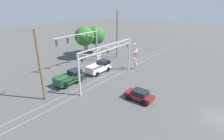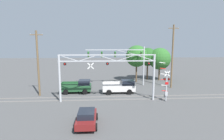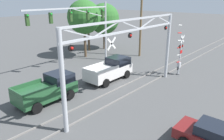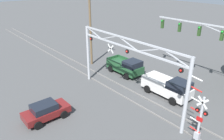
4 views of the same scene
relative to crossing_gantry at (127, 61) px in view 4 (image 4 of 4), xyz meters
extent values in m
cube|color=gray|center=(0.01, 0.28, -4.10)|extent=(80.00, 0.08, 0.10)
cube|color=gray|center=(0.01, 1.72, -4.10)|extent=(80.00, 0.08, 0.10)
cylinder|color=#B7BABF|center=(-6.28, 0.00, -1.01)|extent=(0.29, 0.29, 6.29)
cylinder|color=#B7BABF|center=(6.30, 0.00, -1.01)|extent=(0.29, 0.29, 6.29)
cube|color=#B7BABF|center=(0.01, 0.00, 1.27)|extent=(12.87, 0.14, 0.14)
cube|color=#B7BABF|center=(0.01, 0.00, 2.07)|extent=(12.87, 0.14, 0.14)
cube|color=#B7BABF|center=(-5.02, 0.00, 1.67)|extent=(2.54, 0.08, 0.88)
cube|color=#B7BABF|center=(-2.51, 0.00, 1.67)|extent=(2.54, 0.08, 0.88)
cube|color=#B7BABF|center=(0.01, 0.00, 1.67)|extent=(2.54, 0.08, 0.88)
cube|color=#B7BABF|center=(2.53, 0.00, 1.67)|extent=(2.54, 0.08, 0.88)
cube|color=#B7BABF|center=(5.05, 0.00, 1.67)|extent=(2.54, 0.08, 0.88)
cylinder|color=black|center=(-5.54, 0.00, 0.91)|extent=(0.38, 0.10, 0.38)
sphere|color=red|center=(-5.54, -0.07, 0.91)|extent=(0.18, 0.18, 0.18)
cylinder|color=#B7BABF|center=(-5.54, 0.00, 1.15)|extent=(0.04, 0.04, 0.10)
cylinder|color=black|center=(0.01, 0.00, 0.91)|extent=(0.38, 0.10, 0.38)
sphere|color=red|center=(0.01, -0.07, 0.91)|extent=(0.18, 0.18, 0.18)
cylinder|color=#B7BABF|center=(0.01, 0.00, 1.15)|extent=(0.04, 0.04, 0.10)
cylinder|color=black|center=(5.56, 0.00, 0.91)|extent=(0.38, 0.10, 0.38)
sphere|color=red|center=(5.56, -0.07, 0.91)|extent=(0.18, 0.18, 0.18)
cylinder|color=#B7BABF|center=(5.56, 0.00, 1.15)|extent=(0.04, 0.04, 0.10)
cube|color=white|center=(-2.19, -0.10, 0.65)|extent=(0.88, 0.03, 0.88)
cube|color=white|center=(-2.19, -0.10, 0.65)|extent=(0.88, 0.03, 0.88)
cylinder|color=black|center=(-2.19, -0.12, 0.65)|extent=(0.04, 0.04, 0.02)
cylinder|color=#B7BABF|center=(7.85, -0.66, -2.09)|extent=(0.16, 0.16, 4.13)
cube|color=white|center=(7.85, -0.77, -0.37)|extent=(0.78, 0.03, 0.78)
cube|color=white|center=(7.85, -0.77, -0.37)|extent=(0.78, 0.03, 0.78)
cylinder|color=black|center=(7.85, -0.80, -0.37)|extent=(0.04, 0.04, 0.02)
cylinder|color=black|center=(7.57, -0.66, -1.12)|extent=(0.32, 0.09, 0.32)
sphere|color=red|center=(7.57, -0.72, -1.12)|extent=(0.16, 0.16, 0.16)
cylinder|color=black|center=(8.13, -0.66, -1.12)|extent=(0.32, 0.09, 0.32)
sphere|color=red|center=(8.13, -0.72, -1.12)|extent=(0.16, 0.16, 0.16)
cube|color=#B7BABF|center=(7.85, -0.66, -1.12)|extent=(0.64, 0.06, 0.06)
cube|color=red|center=(7.85, -0.76, -1.67)|extent=(0.44, 0.02, 0.32)
cube|color=#B2B2B7|center=(7.85, -0.66, -3.10)|extent=(0.36, 0.28, 0.56)
cylinder|color=red|center=(7.63, -0.66, -2.72)|extent=(0.77, 0.09, 0.18)
cylinder|color=white|center=(7.54, -0.66, -1.97)|extent=(0.77, 0.09, 0.18)
cylinder|color=red|center=(7.44, -0.66, -1.21)|extent=(0.77, 0.09, 0.18)
cylinder|color=white|center=(7.35, -0.66, -0.46)|extent=(0.77, 0.09, 0.18)
cylinder|color=red|center=(7.26, -0.66, 0.30)|extent=(0.77, 0.09, 0.18)
cylinder|color=white|center=(7.17, -0.66, 1.06)|extent=(0.77, 0.09, 0.18)
cube|color=#3F3F42|center=(7.72, -0.66, -3.45)|extent=(0.24, 0.12, 0.36)
cube|color=#B7BABF|center=(1.74, 8.98, 2.50)|extent=(10.73, 0.14, 0.14)
cylinder|color=#B7BABF|center=(-3.12, 8.98, 2.35)|extent=(0.04, 0.04, 0.30)
cube|color=#28471E|center=(-3.12, 8.98, 1.68)|extent=(0.30, 0.26, 1.04)
sphere|color=green|center=(-3.12, 8.81, 2.07)|extent=(0.18, 0.18, 0.18)
cylinder|color=#B7BABF|center=(-0.69, 8.98, 2.35)|extent=(0.04, 0.04, 0.30)
cube|color=#28471E|center=(-0.69, 8.98, 1.68)|extent=(0.30, 0.26, 1.04)
sphere|color=green|center=(-0.69, 8.81, 2.07)|extent=(0.18, 0.18, 0.18)
cylinder|color=#B7BABF|center=(1.74, 8.98, 2.35)|extent=(0.04, 0.04, 0.30)
cube|color=#28471E|center=(1.74, 8.98, 1.68)|extent=(0.30, 0.26, 1.04)
sphere|color=green|center=(1.74, 8.81, 2.07)|extent=(0.18, 0.18, 0.18)
cylinder|color=#B7BABF|center=(4.17, 8.98, 2.35)|extent=(0.04, 0.04, 0.30)
cube|color=#28471E|center=(4.17, 8.98, 1.68)|extent=(0.30, 0.26, 1.04)
sphere|color=green|center=(4.17, 8.81, 2.07)|extent=(0.18, 0.18, 0.18)
cube|color=silver|center=(1.90, 3.84, -3.29)|extent=(5.05, 2.08, 0.91)
cube|color=black|center=(3.34, 3.84, -2.48)|extent=(1.88, 1.91, 0.71)
cube|color=silver|center=(0.86, 2.84, -2.68)|extent=(2.77, 0.08, 0.32)
cube|color=silver|center=(0.86, 4.84, -2.68)|extent=(2.77, 0.08, 0.32)
cube|color=silver|center=(-0.58, 3.84, -2.68)|extent=(0.10, 2.00, 0.32)
cylinder|color=black|center=(3.47, 2.79, -3.75)|extent=(0.80, 0.24, 0.80)
cylinder|color=black|center=(3.47, 4.89, -3.75)|extent=(0.80, 0.24, 0.80)
cylinder|color=black|center=(0.33, 2.79, -3.75)|extent=(0.80, 0.24, 0.80)
cylinder|color=black|center=(0.33, 4.89, -3.75)|extent=(0.80, 0.24, 0.80)
cube|color=#23512D|center=(-4.80, 4.35, -3.29)|extent=(4.71, 2.08, 0.91)
cube|color=black|center=(-3.47, 4.35, -2.48)|extent=(1.75, 1.91, 0.71)
cube|color=#23512D|center=(-5.77, 3.35, -2.68)|extent=(2.55, 0.08, 0.32)
cube|color=#23512D|center=(-5.77, 5.35, -2.68)|extent=(2.55, 0.08, 0.32)
cube|color=#23512D|center=(-7.10, 4.35, -2.68)|extent=(0.10, 2.00, 0.32)
cylinder|color=black|center=(-3.34, 3.30, -3.75)|extent=(0.80, 0.24, 0.80)
cylinder|color=black|center=(-3.34, 5.40, -3.75)|extent=(0.80, 0.24, 0.80)
cylinder|color=black|center=(-6.26, 3.30, -3.75)|extent=(0.80, 0.24, 0.80)
cylinder|color=black|center=(-6.26, 5.40, -3.75)|extent=(0.80, 0.24, 0.80)
cube|color=maroon|center=(-2.21, -7.21, -3.52)|extent=(1.76, 3.84, 0.59)
cube|color=black|center=(-2.21, -7.36, -2.95)|extent=(1.49, 1.99, 0.55)
cylinder|color=black|center=(-3.10, -6.06, -3.81)|extent=(0.24, 0.68, 0.68)
cylinder|color=black|center=(-1.32, -6.06, -3.81)|extent=(0.24, 0.68, 0.68)
cylinder|color=black|center=(-3.10, -8.36, -3.81)|extent=(0.24, 0.68, 0.68)
cylinder|color=black|center=(-1.32, -8.36, -3.81)|extent=(0.24, 0.68, 0.68)
cylinder|color=brown|center=(-10.02, 3.04, 0.63)|extent=(0.28, 0.28, 9.56)
camera|label=1|loc=(-20.85, -17.09, 8.32)|focal=28.00mm
camera|label=2|loc=(-0.79, -22.91, 3.31)|focal=28.00mm
camera|label=3|loc=(-13.10, -9.57, 3.64)|focal=35.00mm
camera|label=4|loc=(13.26, -13.00, 7.15)|focal=35.00mm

